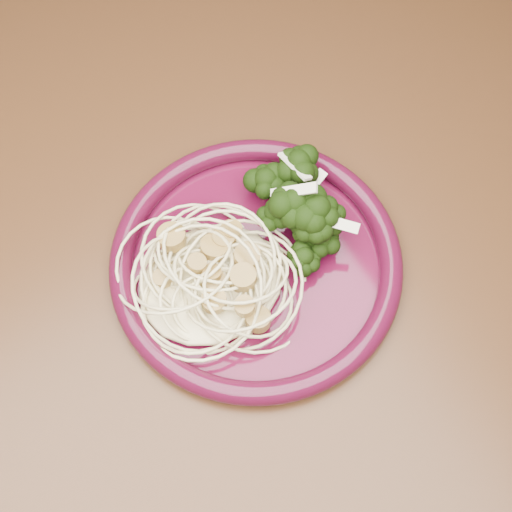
{
  "coord_description": "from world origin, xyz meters",
  "views": [
    {
      "loc": [
        -0.14,
        -0.22,
        1.28
      ],
      "look_at": [
        -0.0,
        -0.01,
        0.77
      ],
      "focal_mm": 50.0,
      "sensor_mm": 36.0,
      "label": 1
    }
  ],
  "objects": [
    {
      "name": "scallop_cluster",
      "position": [
        -0.04,
        -0.0,
        0.8
      ],
      "size": [
        0.11,
        0.11,
        0.04
      ],
      "primitive_type": null,
      "rotation": [
        0.0,
        0.0,
        -0.06
      ],
      "color": "#A58642",
      "rests_on": "spaghetti_pile"
    },
    {
      "name": "onion_garnish",
      "position": [
        0.05,
        -0.01,
        0.8
      ],
      "size": [
        0.06,
        0.08,
        0.04
      ],
      "primitive_type": null,
      "rotation": [
        0.0,
        0.0,
        -0.06
      ],
      "color": "white",
      "rests_on": "broccoli_pile"
    },
    {
      "name": "dining_table",
      "position": [
        0.0,
        0.0,
        0.65
      ],
      "size": [
        1.2,
        0.8,
        0.75
      ],
      "color": "#472814",
      "rests_on": "ground"
    },
    {
      "name": "spaghetti_pile",
      "position": [
        -0.04,
        -0.0,
        0.77
      ],
      "size": [
        0.12,
        0.11,
        0.03
      ],
      "primitive_type": "ellipsoid",
      "rotation": [
        0.0,
        0.0,
        -0.06
      ],
      "color": "beige",
      "rests_on": "dinner_plate"
    },
    {
      "name": "dinner_plate",
      "position": [
        -0.0,
        -0.01,
        0.76
      ],
      "size": [
        0.25,
        0.25,
        0.02
      ],
      "rotation": [
        0.0,
        0.0,
        -0.06
      ],
      "color": "#450920",
      "rests_on": "dining_table"
    },
    {
      "name": "broccoli_pile",
      "position": [
        0.05,
        -0.01,
        0.78
      ],
      "size": [
        0.08,
        0.13,
        0.04
      ],
      "primitive_type": "ellipsoid",
      "rotation": [
        0.0,
        0.0,
        -0.06
      ],
      "color": "black",
      "rests_on": "dinner_plate"
    }
  ]
}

